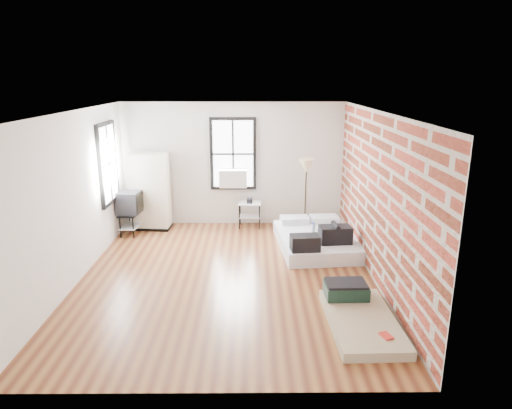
{
  "coord_description": "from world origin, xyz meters",
  "views": [
    {
      "loc": [
        0.45,
        -7.24,
        3.33
      ],
      "look_at": [
        0.5,
        0.3,
        1.21
      ],
      "focal_mm": 32.0,
      "sensor_mm": 36.0,
      "label": 1
    }
  ],
  "objects_px": {
    "floor_lamp": "(306,170)",
    "tv_stand": "(130,204)",
    "mattress_main": "(318,239)",
    "side_table": "(250,208)",
    "wardrobe": "(150,192)",
    "mattress_bare": "(358,313)"
  },
  "relations": [
    {
      "from": "floor_lamp",
      "to": "tv_stand",
      "type": "height_order",
      "value": "floor_lamp"
    },
    {
      "from": "mattress_main",
      "to": "side_table",
      "type": "bearing_deg",
      "value": 130.56
    },
    {
      "from": "mattress_main",
      "to": "tv_stand",
      "type": "xyz_separation_m",
      "value": [
        -3.96,
        0.88,
        0.5
      ]
    },
    {
      "from": "side_table",
      "to": "wardrobe",
      "type": "bearing_deg",
      "value": -178.2
    },
    {
      "from": "mattress_main",
      "to": "wardrobe",
      "type": "relative_size",
      "value": 1.28
    },
    {
      "from": "mattress_bare",
      "to": "side_table",
      "type": "distance_m",
      "value": 4.49
    },
    {
      "from": "side_table",
      "to": "floor_lamp",
      "type": "height_order",
      "value": "floor_lamp"
    },
    {
      "from": "floor_lamp",
      "to": "wardrobe",
      "type": "bearing_deg",
      "value": 178.01
    },
    {
      "from": "mattress_main",
      "to": "mattress_bare",
      "type": "height_order",
      "value": "mattress_main"
    },
    {
      "from": "wardrobe",
      "to": "floor_lamp",
      "type": "distance_m",
      "value": 3.51
    },
    {
      "from": "tv_stand",
      "to": "mattress_main",
      "type": "bearing_deg",
      "value": -7.39
    },
    {
      "from": "mattress_main",
      "to": "mattress_bare",
      "type": "relative_size",
      "value": 1.27
    },
    {
      "from": "floor_lamp",
      "to": "mattress_bare",
      "type": "bearing_deg",
      "value": -85.56
    },
    {
      "from": "side_table",
      "to": "mattress_bare",
      "type": "bearing_deg",
      "value": -69.66
    },
    {
      "from": "wardrobe",
      "to": "floor_lamp",
      "type": "xyz_separation_m",
      "value": [
        3.47,
        -0.12,
        0.52
      ]
    },
    {
      "from": "side_table",
      "to": "floor_lamp",
      "type": "distance_m",
      "value": 1.56
    },
    {
      "from": "mattress_main",
      "to": "floor_lamp",
      "type": "distance_m",
      "value": 1.66
    },
    {
      "from": "floor_lamp",
      "to": "tv_stand",
      "type": "relative_size",
      "value": 1.68
    },
    {
      "from": "tv_stand",
      "to": "mattress_bare",
      "type": "bearing_deg",
      "value": -36.94
    },
    {
      "from": "side_table",
      "to": "tv_stand",
      "type": "bearing_deg",
      "value": -170.06
    },
    {
      "from": "mattress_main",
      "to": "floor_lamp",
      "type": "relative_size",
      "value": 1.37
    },
    {
      "from": "side_table",
      "to": "mattress_main",
      "type": "bearing_deg",
      "value": -44.12
    }
  ]
}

